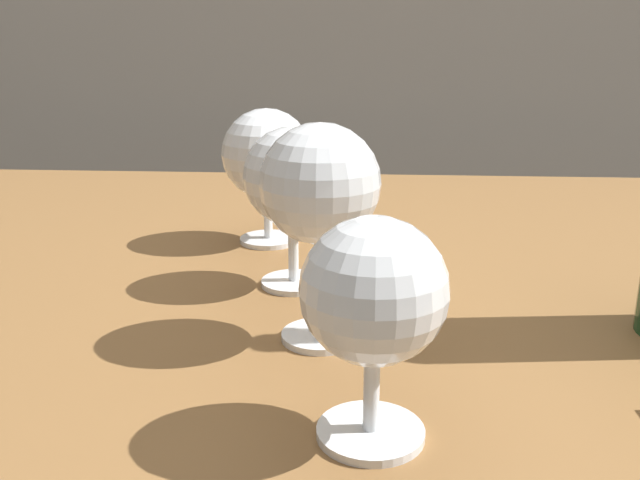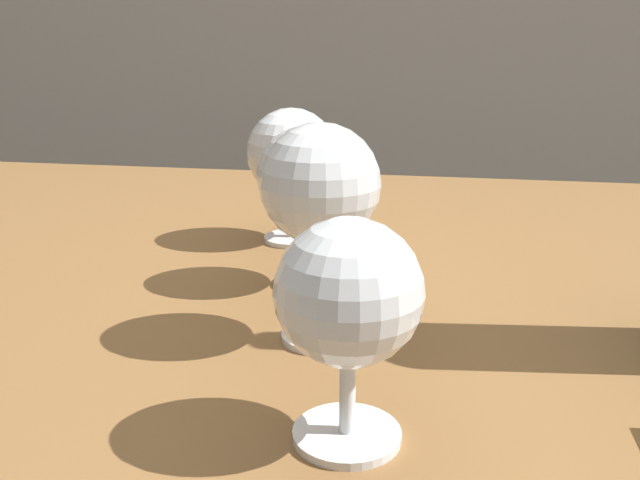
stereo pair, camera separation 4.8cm
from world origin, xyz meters
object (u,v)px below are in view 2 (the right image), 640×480
(wine_glass_white, at_px, (320,189))
(wine_glass_pinot, at_px, (292,154))
(wine_glass_amber, at_px, (306,178))
(wine_glass_port, at_px, (349,299))

(wine_glass_white, distance_m, wine_glass_pinot, 0.24)
(wine_glass_amber, height_order, wine_glass_pinot, same)
(wine_glass_amber, distance_m, wine_glass_pinot, 0.13)
(wine_glass_pinot, bearing_deg, wine_glass_white, -73.47)
(wine_glass_white, xyz_separation_m, wine_glass_pinot, (-0.07, 0.23, -0.02))
(wine_glass_white, height_order, wine_glass_amber, wine_glass_white)
(wine_glass_white, distance_m, wine_glass_amber, 0.11)
(wine_glass_amber, bearing_deg, wine_glass_pinot, 107.39)
(wine_glass_pinot, bearing_deg, wine_glass_amber, -72.61)
(wine_glass_port, bearing_deg, wine_glass_white, 106.30)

